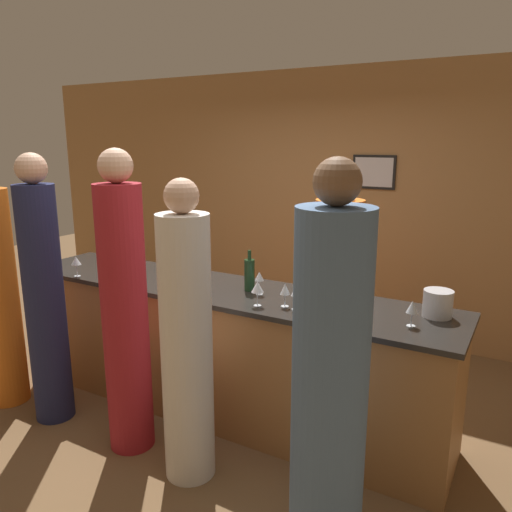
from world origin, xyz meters
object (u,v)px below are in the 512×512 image
guest_2 (330,382)px  guest_4 (186,344)px  bartender (337,295)px  guest_3 (44,297)px  guest_0 (125,313)px  wine_bottle_0 (250,274)px  ice_bucket (438,303)px

guest_2 → guest_4: (-0.97, 0.13, -0.06)m
bartender → guest_3: (-1.70, -1.46, 0.12)m
guest_0 → guest_3: guest_0 is taller
wine_bottle_0 → ice_bucket: wine_bottle_0 is taller
bartender → guest_3: guest_3 is taller
bartender → guest_2: 1.71m
guest_0 → bartender: bearing=57.1°
guest_4 → wine_bottle_0: (-0.02, 0.78, 0.24)m
bartender → ice_bucket: 1.09m
bartender → wine_bottle_0: 0.86m
wine_bottle_0 → bartender: bearing=59.3°
guest_3 → wine_bottle_0: 1.50m
guest_2 → guest_4: bearing=172.5°
guest_2 → ice_bucket: size_ratio=11.14×
guest_3 → ice_bucket: guest_3 is taller
guest_3 → ice_bucket: bearing=18.6°
ice_bucket → bartender: bearing=145.9°
bartender → guest_0: 1.72m
guest_0 → guest_3: (-0.77, -0.02, -0.01)m
guest_0 → ice_bucket: 2.00m
guest_2 → guest_3: size_ratio=1.01×
bartender → wine_bottle_0: bartender is taller
wine_bottle_0 → guest_2: bearing=-42.7°
bartender → ice_bucket: size_ratio=10.06×
guest_4 → ice_bucket: size_ratio=10.37×
guest_2 → guest_4: size_ratio=1.07×
guest_3 → wine_bottle_0: guest_3 is taller
guest_4 → wine_bottle_0: guest_4 is taller
guest_4 → wine_bottle_0: size_ratio=6.22×
bartender → wine_bottle_0: size_ratio=6.04×
bartender → guest_3: 2.25m
bartender → guest_2: (0.57, -1.61, 0.10)m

